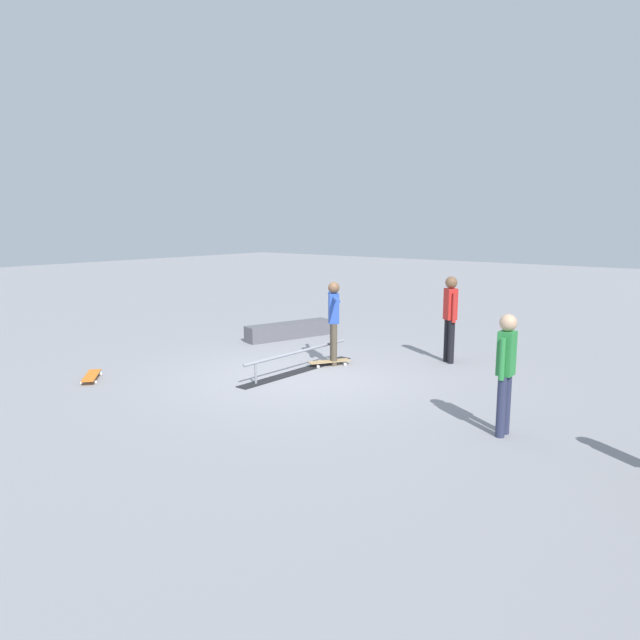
% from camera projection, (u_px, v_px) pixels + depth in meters
% --- Properties ---
extents(ground_plane, '(60.00, 60.00, 0.00)m').
position_uv_depth(ground_plane, '(301.00, 376.00, 10.12)').
color(ground_plane, gray).
extents(grind_rail, '(2.81, 0.31, 0.39)m').
position_uv_depth(grind_rail, '(298.00, 362.00, 10.39)').
color(grind_rail, black).
rests_on(grind_rail, ground_plane).
extents(skate_ledge, '(2.17, 0.99, 0.36)m').
position_uv_depth(skate_ledge, '(289.00, 330.00, 13.40)').
color(skate_ledge, '#595960').
rests_on(skate_ledge, ground_plane).
extents(skater_main, '(0.96, 0.94, 1.57)m').
position_uv_depth(skater_main, '(334.00, 317.00, 10.78)').
color(skater_main, brown).
rests_on(skater_main, ground_plane).
extents(skateboard_main, '(0.79, 0.58, 0.09)m').
position_uv_depth(skateboard_main, '(329.00, 362.00, 10.85)').
color(skateboard_main, tan).
rests_on(skateboard_main, ground_plane).
extents(bystander_green_shirt, '(0.35, 0.21, 1.56)m').
position_uv_depth(bystander_green_shirt, '(506.00, 368.00, 7.16)').
color(bystander_green_shirt, '#2D3351').
rests_on(bystander_green_shirt, ground_plane).
extents(bystander_red_shirt, '(0.28, 0.34, 1.66)m').
position_uv_depth(bystander_red_shirt, '(450.00, 314.00, 10.95)').
color(bystander_red_shirt, black).
rests_on(bystander_red_shirt, ground_plane).
extents(loose_skateboard_orange, '(0.67, 0.74, 0.09)m').
position_uv_depth(loose_skateboard_orange, '(91.00, 376.00, 9.86)').
color(loose_skateboard_orange, orange).
rests_on(loose_skateboard_orange, ground_plane).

